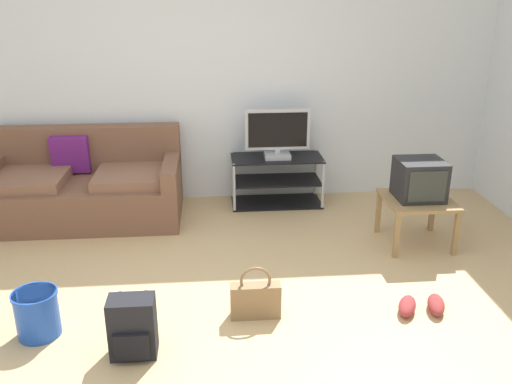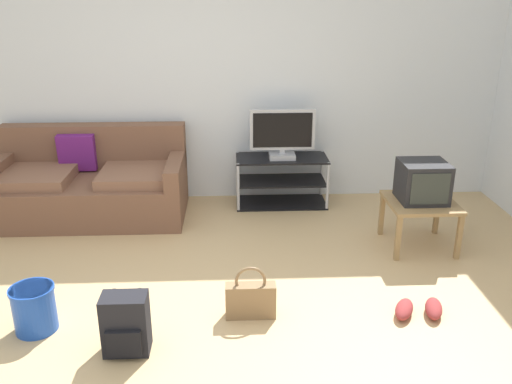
{
  "view_description": "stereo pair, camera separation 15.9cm",
  "coord_description": "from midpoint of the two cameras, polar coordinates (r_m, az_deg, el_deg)",
  "views": [
    {
      "loc": [
        0.09,
        -3.1,
        2.1
      ],
      "look_at": [
        0.44,
        0.92,
        0.59
      ],
      "focal_mm": 38.09,
      "sensor_mm": 36.0,
      "label": 1
    },
    {
      "loc": [
        0.25,
        -3.11,
        2.1
      ],
      "look_at": [
        0.44,
        0.92,
        0.59
      ],
      "focal_mm": 38.09,
      "sensor_mm": 36.0,
      "label": 2
    }
  ],
  "objects": [
    {
      "name": "ground_plane",
      "position": [
        3.76,
        -4.95,
        -13.76
      ],
      "size": [
        9.0,
        9.8,
        0.02
      ],
      "primitive_type": "cube",
      "color": "tan"
    },
    {
      "name": "wall_back",
      "position": [
        5.61,
        -4.48,
        12.76
      ],
      "size": [
        9.0,
        0.1,
        2.7
      ],
      "primitive_type": "cube",
      "color": "silver",
      "rests_on": "ground_plane"
    },
    {
      "name": "couch",
      "position": [
        5.52,
        -16.24,
        0.74
      ],
      "size": [
        1.83,
        0.92,
        0.84
      ],
      "color": "brown",
      "rests_on": "ground_plane"
    },
    {
      "name": "tv_stand",
      "position": [
        5.6,
        3.49,
        1.19
      ],
      "size": [
        0.93,
        0.43,
        0.5
      ],
      "color": "black",
      "rests_on": "ground_plane"
    },
    {
      "name": "flat_tv",
      "position": [
        5.43,
        3.62,
        6.05
      ],
      "size": [
        0.65,
        0.22,
        0.5
      ],
      "color": "#B2B2B7",
      "rests_on": "tv_stand"
    },
    {
      "name": "side_table",
      "position": [
        4.85,
        17.79,
        -1.54
      ],
      "size": [
        0.57,
        0.57,
        0.42
      ],
      "color": "#9E7A4C",
      "rests_on": "ground_plane"
    },
    {
      "name": "crt_tv",
      "position": [
        4.79,
        18.02,
        1.05
      ],
      "size": [
        0.39,
        0.37,
        0.34
      ],
      "color": "#232326",
      "rests_on": "side_table"
    },
    {
      "name": "backpack",
      "position": [
        3.47,
        -12.21,
        -13.46
      ],
      "size": [
        0.28,
        0.25,
        0.39
      ],
      "rotation": [
        0.0,
        0.0,
        -0.09
      ],
      "color": "black",
      "rests_on": "ground_plane"
    },
    {
      "name": "handbag",
      "position": [
        3.74,
        0.67,
        -11.16
      ],
      "size": [
        0.34,
        0.11,
        0.38
      ],
      "rotation": [
        0.0,
        0.0,
        -0.09
      ],
      "color": "olive",
      "rests_on": "ground_plane"
    },
    {
      "name": "cleaning_bucket",
      "position": [
        3.85,
        -21.17,
        -11.26
      ],
      "size": [
        0.29,
        0.29,
        0.31
      ],
      "color": "blue",
      "rests_on": "ground_plane"
    },
    {
      "name": "sneakers_pair",
      "position": [
        3.99,
        17.85,
        -11.61
      ],
      "size": [
        0.41,
        0.28,
        0.09
      ],
      "color": "#993333",
      "rests_on": "ground_plane"
    }
  ]
}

